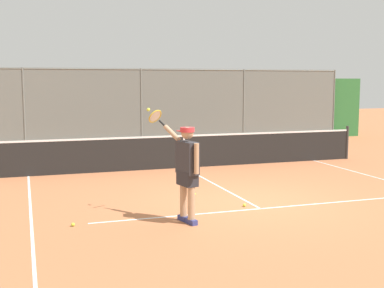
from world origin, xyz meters
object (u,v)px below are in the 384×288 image
Objects in this scene: tennis_player at (187,166)px; tennis_ball_near_net at (244,205)px; tennis_ball_mid_court at (194,194)px; tennis_ball_near_baseline at (73,224)px.

tennis_ball_near_net is at bearing -77.31° from tennis_player.
tennis_ball_near_baseline is (2.78, 1.64, 0.00)m from tennis_ball_mid_court.
tennis_ball_near_baseline is at bearing 30.57° from tennis_ball_mid_court.
tennis_ball_near_net is (-1.45, -0.71, -0.98)m from tennis_player.
tennis_player is at bearing 169.39° from tennis_ball_near_baseline.
tennis_ball_near_baseline is (3.41, 0.34, 0.00)m from tennis_ball_near_net.
tennis_player is 2.38m from tennis_ball_mid_court.
tennis_ball_mid_court and tennis_ball_near_baseline have the same top height.
tennis_ball_near_net is 1.00× the size of tennis_ball_near_baseline.
tennis_ball_near_net is 1.00× the size of tennis_ball_mid_court.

